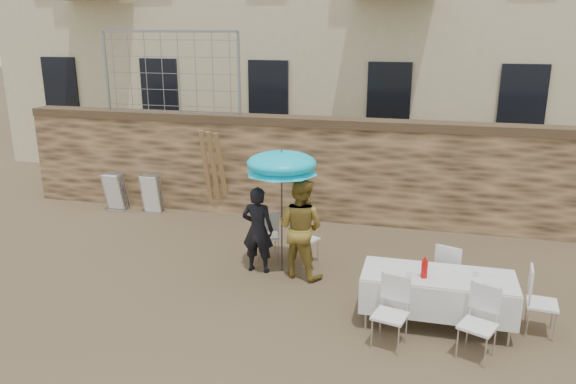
% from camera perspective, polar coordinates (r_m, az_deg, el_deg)
% --- Properties ---
extents(ground, '(80.00, 80.00, 0.00)m').
position_cam_1_polar(ground, '(8.26, -6.63, -13.44)').
color(ground, brown).
rests_on(ground, ground).
extents(stone_wall, '(13.00, 0.50, 2.20)m').
position_cam_1_polar(stone_wall, '(12.33, 1.39, 2.37)').
color(stone_wall, brown).
rests_on(stone_wall, ground).
extents(chain_link_fence, '(3.20, 0.06, 1.80)m').
position_cam_1_polar(chain_link_fence, '(13.00, -11.83, 11.71)').
color(chain_link_fence, gray).
rests_on(chain_link_fence, stone_wall).
extents(man_suit, '(0.56, 0.37, 1.52)m').
position_cam_1_polar(man_suit, '(9.64, -3.09, -3.85)').
color(man_suit, black).
rests_on(man_suit, ground).
extents(woman_dress, '(0.99, 0.87, 1.73)m').
position_cam_1_polar(woman_dress, '(9.42, 1.27, -3.65)').
color(woman_dress, gold).
rests_on(woman_dress, ground).
extents(umbrella, '(1.22, 1.22, 1.99)m').
position_cam_1_polar(umbrella, '(9.29, -0.66, 2.57)').
color(umbrella, '#3F3F44').
rests_on(umbrella, ground).
extents(couple_chair_left, '(0.64, 0.64, 0.96)m').
position_cam_1_polar(couple_chair_left, '(10.23, -2.16, -4.29)').
color(couple_chair_left, white).
rests_on(couple_chair_left, ground).
extents(couple_chair_right, '(0.64, 0.64, 0.96)m').
position_cam_1_polar(couple_chair_right, '(10.06, 1.69, -4.64)').
color(couple_chair_right, white).
rests_on(couple_chair_right, ground).
extents(banquet_table, '(2.10, 0.85, 0.78)m').
position_cam_1_polar(banquet_table, '(8.21, 15.04, -8.38)').
color(banquet_table, silver).
rests_on(banquet_table, ground).
extents(soda_bottle, '(0.09, 0.09, 0.26)m').
position_cam_1_polar(soda_bottle, '(8.00, 13.69, -7.59)').
color(soda_bottle, red).
rests_on(soda_bottle, banquet_table).
extents(table_chair_front_left, '(0.58, 0.58, 0.96)m').
position_cam_1_polar(table_chair_front_left, '(7.65, 10.33, -12.08)').
color(table_chair_front_left, white).
rests_on(table_chair_front_left, ground).
extents(table_chair_front_right, '(0.63, 0.63, 0.96)m').
position_cam_1_polar(table_chair_front_right, '(7.69, 18.73, -12.61)').
color(table_chair_front_right, white).
rests_on(table_chair_front_right, ground).
extents(table_chair_back, '(0.62, 0.62, 0.96)m').
position_cam_1_polar(table_chair_back, '(9.06, 16.17, -7.82)').
color(table_chair_back, white).
rests_on(table_chair_back, ground).
extents(table_chair_side, '(0.53, 0.53, 0.96)m').
position_cam_1_polar(table_chair_side, '(8.57, 24.43, -10.13)').
color(table_chair_side, white).
rests_on(table_chair_side, ground).
extents(chair_stack_left, '(0.46, 0.40, 0.92)m').
position_cam_1_polar(chair_stack_left, '(13.63, -16.86, 0.24)').
color(chair_stack_left, white).
rests_on(chair_stack_left, ground).
extents(chair_stack_right, '(0.46, 0.32, 0.92)m').
position_cam_1_polar(chair_stack_right, '(13.19, -13.50, -0.02)').
color(chair_stack_right, white).
rests_on(chair_stack_right, ground).
extents(wood_planks, '(0.70, 0.20, 2.00)m').
position_cam_1_polar(wood_planks, '(12.46, -6.97, 1.93)').
color(wood_planks, '#A37749').
rests_on(wood_planks, ground).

